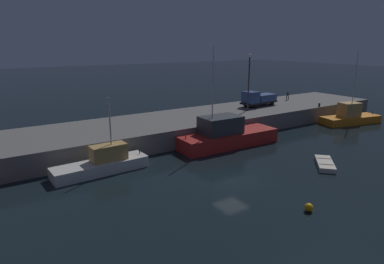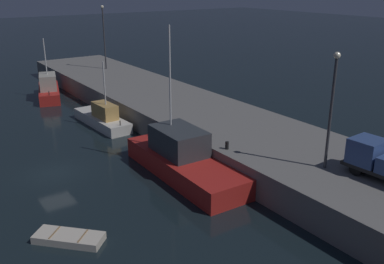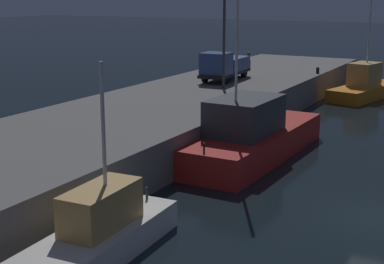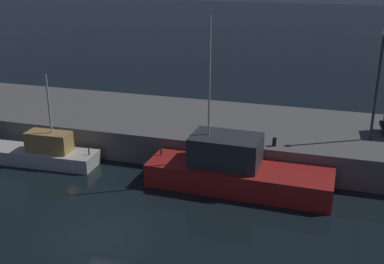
{
  "view_description": "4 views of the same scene",
  "coord_description": "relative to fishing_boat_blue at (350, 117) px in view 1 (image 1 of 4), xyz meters",
  "views": [
    {
      "loc": [
        -18.06,
        -21.05,
        11.72
      ],
      "look_at": [
        1.22,
        8.23,
        2.37
      ],
      "focal_mm": 31.4,
      "sensor_mm": 36.0,
      "label": 1
    },
    {
      "loc": [
        31.86,
        -8.85,
        14.49
      ],
      "look_at": [
        2.9,
        11.32,
        2.05
      ],
      "focal_mm": 40.35,
      "sensor_mm": 36.0,
      "label": 2
    },
    {
      "loc": [
        -23.74,
        -3.98,
        9.25
      ],
      "look_at": [
        0.22,
        9.0,
        2.66
      ],
      "focal_mm": 54.5,
      "sensor_mm": 36.0,
      "label": 3
    },
    {
      "loc": [
        11.56,
        -20.47,
        14.59
      ],
      "look_at": [
        1.87,
        11.86,
        2.32
      ],
      "focal_mm": 44.29,
      "sensor_mm": 36.0,
      "label": 4
    }
  ],
  "objects": [
    {
      "name": "fishing_boat_blue",
      "position": [
        0.0,
        0.0,
        0.0
      ],
      "size": [
        9.69,
        4.91,
        10.57
      ],
      "color": "orange",
      "rests_on": "ground"
    },
    {
      "name": "lamp_post_east",
      "position": [
        -13.89,
        7.36,
        5.91
      ],
      "size": [
        0.44,
        0.44,
        7.96
      ],
      "color": "#38383D",
      "rests_on": "pier_quay"
    },
    {
      "name": "rowboat_white_mid",
      "position": [
        -18.77,
        -9.22,
        -0.79
      ],
      "size": [
        3.97,
        3.88,
        0.5
      ],
      "color": "beige",
      "rests_on": "ground"
    },
    {
      "name": "mooring_buoy_near",
      "position": [
        -27.71,
        -14.31,
        -0.72
      ],
      "size": [
        0.62,
        0.62,
        0.62
      ],
      "primitive_type": "sphere",
      "color": "orange",
      "rests_on": "ground"
    },
    {
      "name": "fishing_boat_white",
      "position": [
        -37.48,
        1.2,
        -0.16
      ],
      "size": [
        8.9,
        2.79,
        6.95
      ],
      "color": "silver",
      "rests_on": "ground"
    },
    {
      "name": "utility_truck",
      "position": [
        -10.27,
        9.03,
        2.44
      ],
      "size": [
        6.25,
        2.38,
        2.37
      ],
      "color": "black",
      "rests_on": "pier_quay"
    },
    {
      "name": "ground_plane",
      "position": [
        -28.65,
        -6.88,
        -1.02
      ],
      "size": [
        320.0,
        320.0,
        0.0
      ],
      "primitive_type": "plane",
      "color": "black"
    },
    {
      "name": "fishing_boat_orange",
      "position": [
        -22.63,
        1.51,
        0.25
      ],
      "size": [
        12.47,
        4.38,
        11.39
      ],
      "color": "red",
      "rests_on": "ground"
    },
    {
      "name": "dockworker",
      "position": [
        -1.99,
        10.42,
        2.14
      ],
      "size": [
        0.4,
        0.4,
        1.55
      ],
      "color": "black",
      "rests_on": "pier_quay"
    },
    {
      "name": "pier_quay",
      "position": [
        -28.65,
        8.54,
        0.12
      ],
      "size": [
        77.33,
        10.81,
        2.29
      ],
      "color": "slate",
      "rests_on": "ground"
    },
    {
      "name": "bollard_west",
      "position": [
        -20.44,
        4.0,
        1.56
      ],
      "size": [
        0.28,
        0.28,
        0.6
      ],
      "primitive_type": "cylinder",
      "color": "black",
      "rests_on": "pier_quay"
    },
    {
      "name": "bollard_central",
      "position": [
        -2.65,
        3.6,
        1.52
      ],
      "size": [
        0.28,
        0.28,
        0.52
      ],
      "primitive_type": "cylinder",
      "color": "black",
      "rests_on": "pier_quay"
    }
  ]
}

